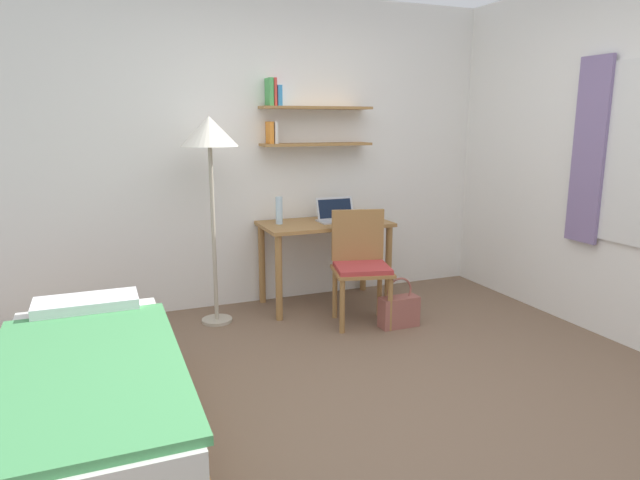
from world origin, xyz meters
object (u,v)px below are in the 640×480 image
(desk, at_px, (325,237))
(book_stack, at_px, (363,216))
(standing_lamp, at_px, (210,141))
(handbag, at_px, (399,310))
(laptop, at_px, (337,215))
(desk_chair, at_px, (361,262))
(water_bottle, at_px, (279,210))
(bed, at_px, (90,402))

(desk, xyz_separation_m, book_stack, (0.35, -0.04, 0.17))
(standing_lamp, height_order, handbag, standing_lamp)
(laptop, distance_m, handbag, 1.01)
(desk, distance_m, handbag, 0.92)
(book_stack, bearing_deg, desk_chair, -118.05)
(desk_chair, distance_m, laptop, 0.60)
(standing_lamp, relative_size, laptop, 4.68)
(desk_chair, bearing_deg, water_bottle, 129.69)
(bed, relative_size, laptop, 5.60)
(bed, xyz_separation_m, book_stack, (2.23, 1.56, 0.53))
(bed, bearing_deg, water_bottle, 47.80)
(book_stack, bearing_deg, desk, 173.84)
(desk_chair, bearing_deg, bed, -151.33)
(desk, bearing_deg, laptop, 8.78)
(laptop, height_order, handbag, laptop)
(laptop, relative_size, book_stack, 1.45)
(desk_chair, xyz_separation_m, standing_lamp, (-1.06, 0.42, 0.93))
(standing_lamp, relative_size, water_bottle, 7.01)
(water_bottle, bearing_deg, standing_lamp, -164.87)
(desk_chair, xyz_separation_m, book_stack, (0.25, 0.47, 0.28))
(book_stack, bearing_deg, water_bottle, 172.01)
(bed, distance_m, handbag, 2.38)
(bed, xyz_separation_m, laptop, (2.01, 1.61, 0.54))
(bed, height_order, desk, desk)
(bed, relative_size, standing_lamp, 1.20)
(book_stack, bearing_deg, handbag, -91.78)
(standing_lamp, bearing_deg, desk_chair, -21.46)
(desk_chair, bearing_deg, desk, 100.34)
(desk, height_order, water_bottle, water_bottle)
(standing_lamp, xyz_separation_m, laptop, (1.09, 0.11, -0.64))
(bed, xyz_separation_m, desk_chair, (1.98, 1.08, 0.25))
(handbag, bearing_deg, laptop, 105.35)
(desk, relative_size, water_bottle, 4.73)
(standing_lamp, height_order, water_bottle, standing_lamp)
(handbag, bearing_deg, water_bottle, 131.78)
(standing_lamp, relative_size, book_stack, 6.78)
(laptop, bearing_deg, water_bottle, 174.68)
(desk, distance_m, desk_chair, 0.53)
(desk_chair, bearing_deg, standing_lamp, 158.54)
(bed, relative_size, desk_chair, 2.17)
(water_bottle, bearing_deg, desk_chair, -50.31)
(standing_lamp, bearing_deg, water_bottle, 15.13)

